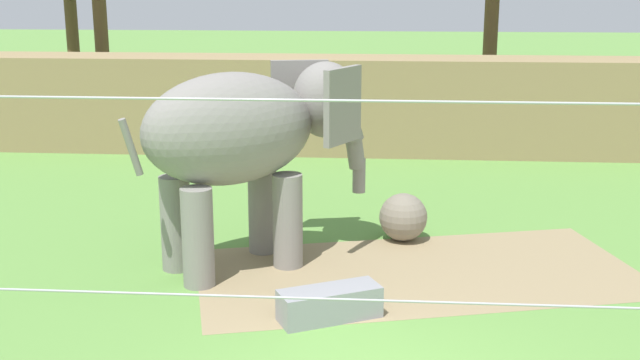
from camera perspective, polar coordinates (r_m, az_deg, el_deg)
name	(u,v)px	position (r m, az deg, el deg)	size (l,w,h in m)	color
dirt_patch	(419,272)	(12.85, 7.04, -6.56)	(6.92, 3.39, 0.01)	#937F5B
embankment_wall	(378,105)	(21.24, 4.15, 5.35)	(36.00, 1.80, 2.50)	#997F56
elephant	(249,136)	(12.63, -5.10, 3.15)	(3.81, 3.34, 3.21)	gray
enrichment_ball	(403,217)	(14.22, 5.95, -2.65)	(0.85, 0.85, 0.85)	gray
cable_fence	(366,332)	(6.19, 3.33, -10.77)	(12.79, 0.22, 3.87)	brown
feed_trough	(330,304)	(11.06, 0.69, -8.81)	(1.48, 1.07, 0.44)	gray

